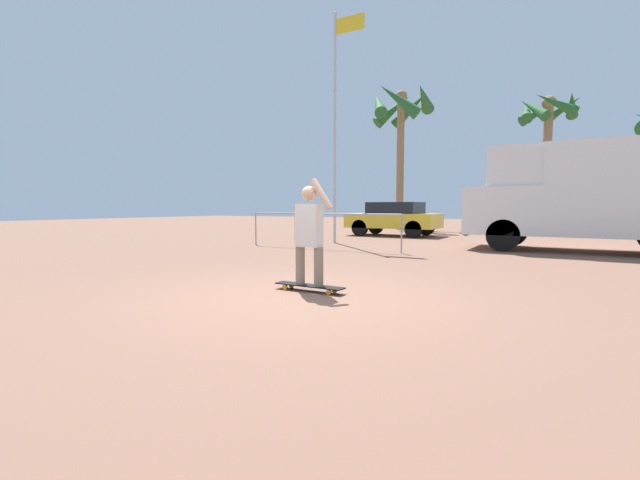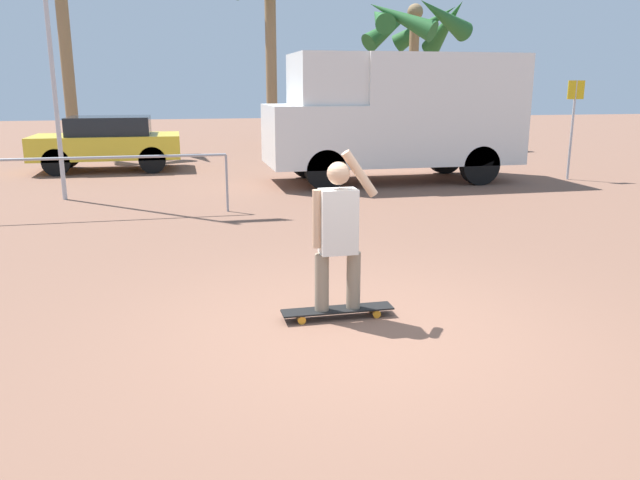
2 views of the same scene
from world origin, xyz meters
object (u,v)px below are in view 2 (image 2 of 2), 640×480
camper_van (397,112)px  skateboard (338,310)px  palm_tree_near_van (414,26)px  person_skateboarder (338,229)px  parked_car_yellow (108,142)px  street_sign (573,117)px

camper_van → skateboard: bearing=-112.9°
skateboard → palm_tree_near_van: 18.77m
person_skateboarder → camper_van: size_ratio=0.27×
parked_car_yellow → street_sign: 12.11m
skateboard → parked_car_yellow: bearing=105.2°
person_skateboarder → street_sign: 11.28m
person_skateboarder → parked_car_yellow: bearing=105.2°
skateboard → camper_van: size_ratio=0.19×
parked_car_yellow → street_sign: (11.29, -4.31, 0.75)m
skateboard → street_sign: street_sign is taller
skateboard → camper_van: bearing=67.1°
skateboard → palm_tree_near_van: bearing=67.0°
person_skateboarder → street_sign: size_ratio=0.66×
parked_car_yellow → person_skateboarder: bearing=-74.8°
skateboard → parked_car_yellow: size_ratio=0.29×
skateboard → person_skateboarder: 0.84m
camper_van → parked_car_yellow: (-7.03, 3.60, -0.86)m
skateboard → person_skateboarder: size_ratio=0.71×
parked_car_yellow → palm_tree_near_van: palm_tree_near_van is taller
camper_van → palm_tree_near_van: 9.25m
parked_car_yellow → palm_tree_near_van: (10.48, 4.53, 3.61)m
person_skateboarder → street_sign: (7.94, 7.98, 0.62)m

